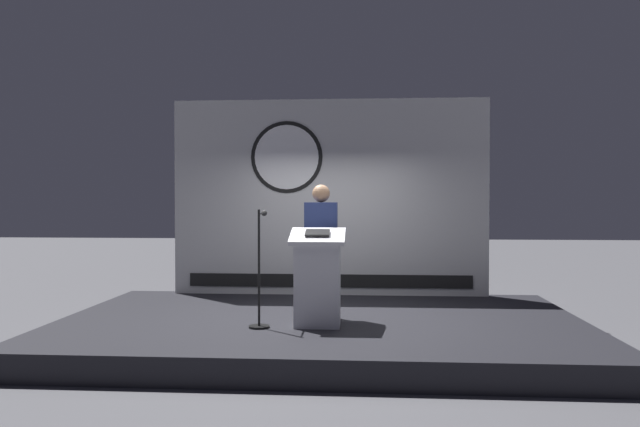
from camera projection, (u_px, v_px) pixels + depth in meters
name	position (u px, v px, depth m)	size (l,w,h in m)	color
ground_plane	(321.00, 341.00, 7.54)	(40.00, 40.00, 0.00)	#4C4C51
stage_platform	(321.00, 329.00, 7.53)	(6.40, 4.00, 0.30)	black
banner_display	(328.00, 197.00, 9.34)	(4.85, 0.12, 3.01)	silver
podium	(318.00, 279.00, 7.02)	(0.64, 0.49, 1.14)	silver
speaker_person	(321.00, 250.00, 7.49)	(0.40, 0.26, 1.66)	black
microphone_stand	(260.00, 286.00, 6.97)	(0.24, 0.53, 1.36)	black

